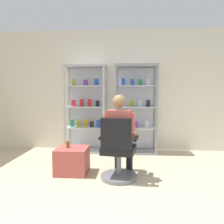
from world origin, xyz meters
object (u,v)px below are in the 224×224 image
tea_glass (68,144)px  office_chair (118,154)px  display_cabinet_left (86,108)px  display_cabinet_right (136,108)px  storage_crate (72,160)px  seated_shopkeeper (120,132)px

tea_glass → office_chair: bearing=-17.0°
display_cabinet_left → office_chair: 1.92m
display_cabinet_right → storage_crate: (-1.07, -1.42, -0.75)m
storage_crate → tea_glass: (-0.07, 0.02, 0.26)m
office_chair → seated_shopkeeper: size_ratio=0.74×
seated_shopkeeper → office_chair: bearing=-98.6°
display_cabinet_right → office_chair: size_ratio=1.98×
display_cabinet_left → display_cabinet_right: 1.10m
storage_crate → tea_glass: tea_glass is taller
display_cabinet_right → seated_shopkeeper: display_cabinet_right is taller
tea_glass → seated_shopkeeper: bearing=-6.3°
display_cabinet_left → display_cabinet_right: size_ratio=1.00×
display_cabinet_left → storage_crate: display_cabinet_left is taller
display_cabinet_right → office_chair: bearing=-100.2°
display_cabinet_right → tea_glass: bearing=-129.2°
display_cabinet_left → storage_crate: size_ratio=3.76×
office_chair → storage_crate: office_chair is taller
display_cabinet_right → display_cabinet_left: bearing=-180.0°
display_cabinet_left → tea_glass: 1.48m
storage_crate → office_chair: bearing=-17.4°
display_cabinet_left → display_cabinet_right: same height
office_chair → tea_glass: bearing=163.0°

